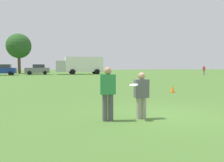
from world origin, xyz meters
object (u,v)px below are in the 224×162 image
Objects in this scene: player_thrower at (108,91)px; player_defender at (141,93)px; parked_car_center at (3,70)px; box_truck at (81,65)px; bystander_far_jogger at (204,70)px; parked_car_mid_right at (38,69)px; traffic_cone at (172,89)px; frisbee at (134,85)px.

player_thrower is 1.12m from player_defender.
player_thrower is at bearing -72.52° from parked_car_center.
player_defender is (1.11, 0.08, -0.11)m from player_thrower.
box_truck is (12.94, 2.06, 0.83)m from parked_car_center.
bystander_far_jogger is (22.59, 30.83, -0.06)m from player_thrower.
player_defender is at bearing -79.42° from parked_car_mid_right.
bystander_far_jogger is (20.87, -6.86, -0.86)m from box_truck.
player_thrower is 3.50× the size of traffic_cone.
traffic_cone is at bearing 51.75° from player_thrower.
parked_car_mid_right is 7.63m from box_truck.
player_defender is 0.95× the size of bystander_far_jogger.
traffic_cone is at bearing -69.82° from parked_car_mid_right.
parked_car_center is at bearing 109.12° from player_defender.
traffic_cone is 0.11× the size of parked_car_center.
traffic_cone is 31.13m from box_truck.
box_truck is at bearing 161.81° from bystander_far_jogger.
bystander_far_jogger is at bearing -8.08° from parked_car_center.
frisbee is 0.03× the size of box_truck.
parked_car_center is (-12.01, 35.77, -0.19)m from frisbee.
parked_car_center reaches higher than traffic_cone.
traffic_cone is 0.31× the size of bystander_far_jogger.
player_defender is 8.00m from traffic_cone.
parked_car_mid_right is at bearing 110.18° from traffic_cone.
player_thrower reaches higher than bystander_far_jogger.
box_truck is 21.98m from bystander_far_jogger.
player_defender is at bearing -122.33° from traffic_cone.
bystander_far_jogger is at bearing -12.96° from parked_car_mid_right.
traffic_cone is (4.26, 6.74, -0.61)m from player_defender.
parked_car_mid_right is at bearing 18.02° from parked_car_center.
traffic_cone is at bearing 57.67° from player_defender.
player_defender is at bearing -90.93° from box_truck.
parked_car_center reaches higher than player_defender.
player_thrower is 0.19× the size of box_truck.
player_thrower is 0.82m from frisbee.
player_thrower is at bearing -128.25° from traffic_cone.
bystander_far_jogger is (17.21, 24.02, 0.66)m from traffic_cone.
traffic_cone is at bearing -60.07° from parked_car_center.
player_defender is 37.95m from parked_car_mid_right.
parked_car_mid_right is 29.19m from bystander_far_jogger.
parked_car_center is 13.13m from box_truck.
parked_car_mid_right is at bearing -177.64° from box_truck.
bystander_far_jogger is (21.48, 30.76, 0.05)m from player_defender.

